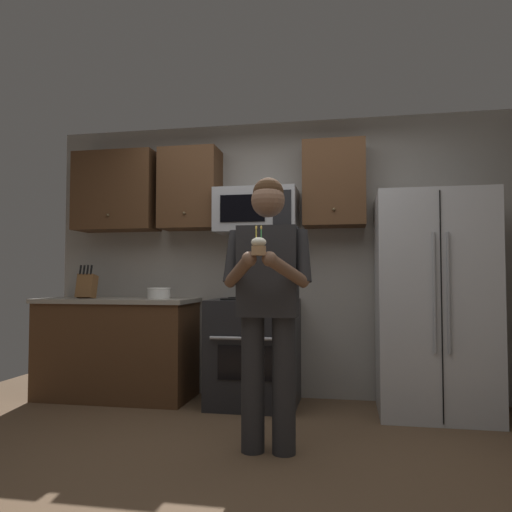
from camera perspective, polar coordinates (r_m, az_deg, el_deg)
The scene contains 11 objects.
ground_plane at distance 3.19m, azimuth -2.31°, elevation -22.87°, with size 6.00×6.00×0.00m, color brown.
wall_back at distance 4.72m, azimuth 2.47°, elevation -0.24°, with size 4.40×0.10×2.60m, color gray.
oven_range at distance 4.40m, azimuth -0.21°, elevation -11.02°, with size 0.76×0.70×0.93m.
microwave at distance 4.51m, azimuth 0.08°, elevation 5.22°, with size 0.74×0.41×0.40m.
refrigerator at distance 4.30m, azimuth 19.83°, elevation -5.19°, with size 0.90×0.75×1.80m.
cabinet_row_upper at distance 4.74m, azimuth -6.73°, elevation 7.69°, with size 2.78×0.36×0.76m.
counter_left at distance 4.83m, azimuth -15.74°, elevation -10.16°, with size 1.44×0.66×0.92m.
knife_block at distance 4.88m, azimuth -19.00°, elevation -3.30°, with size 0.16×0.15×0.32m.
bowl_large_white at distance 4.61m, azimuth -11.17°, elevation -4.21°, with size 0.22×0.22×0.10m.
person at distance 3.17m, azimuth 1.38°, elevation -4.59°, with size 0.60×0.48×1.76m.
cupcake at distance 2.85m, azimuth 0.31°, elevation 1.17°, with size 0.09×0.09×0.17m.
Camera 1 is at (0.67, -2.92, 1.10)m, focal length 34.59 mm.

